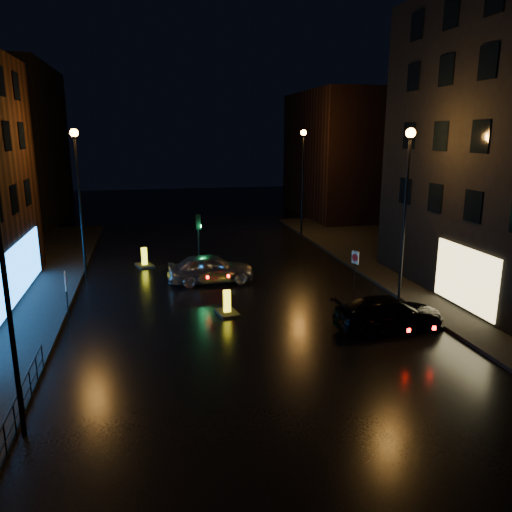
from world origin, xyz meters
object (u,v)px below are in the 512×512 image
object	(u,v)px
dark_sedan	(389,313)
bollard_near	(227,309)
road_sign_left	(66,286)
bollard_far	(145,262)
road_sign_right	(355,261)
silver_hatchback	(211,268)
traffic_signal	(199,262)

from	to	relation	value
dark_sedan	bollard_near	bearing A→B (deg)	59.67
road_sign_left	dark_sedan	bearing A→B (deg)	-21.65
bollard_near	bollard_far	bearing A→B (deg)	101.52
road_sign_right	bollard_near	bearing A→B (deg)	-3.57
silver_hatchback	road_sign_right	size ratio (longest dim) A/B	2.28
road_sign_left	road_sign_right	distance (m)	14.37
traffic_signal	road_sign_left	bearing A→B (deg)	-130.66
traffic_signal	bollard_near	size ratio (longest dim) A/B	2.40
bollard_far	bollard_near	bearing A→B (deg)	-86.07
road_sign_right	bollard_far	bearing A→B (deg)	-54.30
bollard_far	silver_hatchback	bearing A→B (deg)	-67.67
road_sign_left	road_sign_right	xyz separation A→B (m)	(14.22, 2.08, -0.22)
silver_hatchback	road_sign_left	bearing A→B (deg)	125.34
dark_sedan	bollard_far	world-z (taller)	dark_sedan
bollard_near	road_sign_left	world-z (taller)	road_sign_left
traffic_signal	road_sign_right	world-z (taller)	traffic_signal
traffic_signal	dark_sedan	distance (m)	13.02
road_sign_left	traffic_signal	bearing A→B (deg)	42.07
traffic_signal	road_sign_right	xyz separation A→B (m)	(7.70, -5.52, 1.06)
silver_hatchback	bollard_near	xyz separation A→B (m)	(0.08, -5.12, -0.56)
dark_sedan	bollard_near	distance (m)	7.25
dark_sedan	road_sign_right	xyz separation A→B (m)	(0.79, 5.52, 0.86)
bollard_near	road_sign_left	size ratio (longest dim) A/B	0.61
bollard_far	traffic_signal	bearing A→B (deg)	-44.64
bollard_far	dark_sedan	bearing A→B (deg)	-68.76
bollard_far	road_sign_left	xyz separation A→B (m)	(-3.26, -9.27, 1.52)
silver_hatchback	road_sign_right	bearing A→B (deg)	-111.33
dark_sedan	bollard_near	xyz separation A→B (m)	(-6.47, 3.24, -0.45)
silver_hatchback	bollard_far	bearing A→B (deg)	39.54
bollard_far	road_sign_left	size ratio (longest dim) A/B	0.66
traffic_signal	road_sign_right	distance (m)	9.53
traffic_signal	bollard_far	size ratio (longest dim) A/B	2.19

